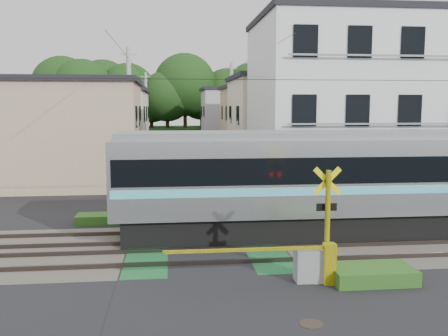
{
  "coord_description": "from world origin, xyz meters",
  "views": [
    {
      "loc": [
        -1.14,
        -16.19,
        4.66
      ],
      "look_at": [
        1.17,
        5.0,
        2.03
      ],
      "focal_mm": 40.0,
      "sensor_mm": 36.0,
      "label": 1
    }
  ],
  "objects": [
    {
      "name": "manhole_cover",
      "position": [
        1.84,
        -6.21,
        0.01
      ],
      "size": [
        0.52,
        0.52,
        0.02
      ],
      "primitive_type": "cylinder",
      "color": "#2D261E",
      "rests_on": "ground"
    },
    {
      "name": "crossing_signal_far",
      "position": [
        -2.59,
        3.65,
        0.71
      ],
      "size": [
        4.74,
        0.65,
        3.09
      ],
      "color": "#FFEB0D",
      "rests_on": "ground"
    },
    {
      "name": "apartment_block",
      "position": [
        8.5,
        9.49,
        4.66
      ],
      "size": [
        10.2,
        8.36,
        9.3
      ],
      "color": "silver",
      "rests_on": "ground"
    },
    {
      "name": "crossing_signal_near",
      "position": [
        2.59,
        -3.65,
        0.71
      ],
      "size": [
        4.74,
        0.65,
        3.09
      ],
      "color": "#FFEB0D",
      "rests_on": "ground"
    },
    {
      "name": "track_bed",
      "position": [
        0.0,
        0.0,
        0.04
      ],
      "size": [
        120.0,
        120.0,
        0.14
      ],
      "color": "#47423A",
      "rests_on": "ground"
    },
    {
      "name": "catenary",
      "position": [
        6.0,
        0.03,
        3.7
      ],
      "size": [
        60.0,
        5.04,
        7.0
      ],
      "color": "#2D2D33",
      "rests_on": "ground"
    },
    {
      "name": "pedestrian",
      "position": [
        -0.69,
        29.11,
        0.85
      ],
      "size": [
        0.7,
        0.56,
        1.69
      ],
      "primitive_type": "imported",
      "rotation": [
        0.0,
        0.0,
        2.86
      ],
      "color": "black",
      "rests_on": "ground"
    },
    {
      "name": "ground",
      "position": [
        0.0,
        0.0,
        0.0
      ],
      "size": [
        120.0,
        120.0,
        0.0
      ],
      "primitive_type": "plane",
      "color": "black"
    },
    {
      "name": "utility_poles",
      "position": [
        -1.05,
        23.01,
        4.08
      ],
      "size": [
        7.9,
        42.0,
        8.0
      ],
      "color": "#A5A5A0",
      "rests_on": "ground"
    },
    {
      "name": "weed_patches",
      "position": [
        1.76,
        -0.09,
        0.18
      ],
      "size": [
        10.25,
        8.8,
        0.4
      ],
      "color": "#2D5E1E",
      "rests_on": "ground"
    },
    {
      "name": "houses_row",
      "position": [
        0.25,
        25.92,
        3.24
      ],
      "size": [
        22.07,
        31.35,
        6.8
      ],
      "color": "tan",
      "rests_on": "ground"
    },
    {
      "name": "tree_hill",
      "position": [
        -0.9,
        48.88,
        5.71
      ],
      "size": [
        40.0,
        11.99,
        11.44
      ],
      "color": "#1A3A13",
      "rests_on": "ground"
    }
  ]
}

